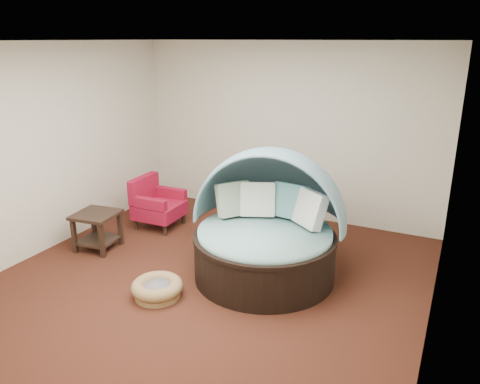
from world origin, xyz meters
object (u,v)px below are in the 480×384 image
at_px(red_armchair, 156,204).
at_px(side_table, 97,226).
at_px(canopy_daybed, 267,218).
at_px(pet_basket, 157,288).

height_order(red_armchair, side_table, red_armchair).
xyz_separation_m(canopy_daybed, side_table, (-2.40, -0.37, -0.39)).
xyz_separation_m(canopy_daybed, pet_basket, (-0.90, -1.08, -0.63)).
height_order(canopy_daybed, red_armchair, canopy_daybed).
relative_size(canopy_daybed, side_table, 3.27).
bearing_deg(pet_basket, canopy_daybed, 50.22).
bearing_deg(canopy_daybed, red_armchair, 154.18).
relative_size(canopy_daybed, red_armchair, 2.56).
bearing_deg(red_armchair, pet_basket, -55.97).
distance_m(canopy_daybed, pet_basket, 1.54).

